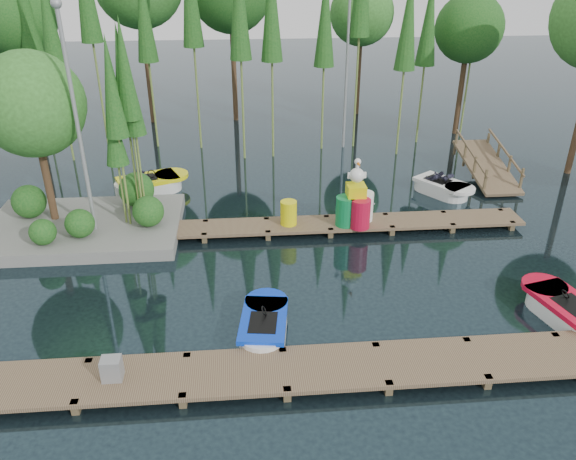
{
  "coord_description": "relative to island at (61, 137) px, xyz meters",
  "views": [
    {
      "loc": [
        -0.74,
        -13.93,
        8.49
      ],
      "look_at": [
        0.5,
        0.5,
        1.1
      ],
      "focal_mm": 35.0,
      "sensor_mm": 36.0,
      "label": 1
    }
  ],
  "objects": [
    {
      "name": "tree_screen",
      "position": [
        4.26,
        7.31,
        2.93
      ],
      "size": [
        34.42,
        18.53,
        10.31
      ],
      "color": "#48311E",
      "rests_on": "ground"
    },
    {
      "name": "island",
      "position": [
        0.0,
        0.0,
        0.0
      ],
      "size": [
        6.2,
        4.2,
        6.75
      ],
      "color": "slate",
      "rests_on": "ground"
    },
    {
      "name": "utility_cabinet",
      "position": [
        2.66,
        -7.79,
        -2.63
      ],
      "size": [
        0.42,
        0.35,
        0.51
      ],
      "primitive_type": "cube",
      "color": "gray",
      "rests_on": "near_dock"
    },
    {
      "name": "near_dock",
      "position": [
        6.3,
        -7.79,
        -2.95
      ],
      "size": [
        18.0,
        1.5,
        0.5
      ],
      "color": "brown",
      "rests_on": "ground"
    },
    {
      "name": "ground_plane",
      "position": [
        6.3,
        -3.29,
        -3.18
      ],
      "size": [
        90.0,
        90.0,
        0.0
      ],
      "primitive_type": "plane",
      "color": "#1B2C33"
    },
    {
      "name": "boat_white_far",
      "position": [
        13.07,
        1.88,
        -2.92
      ],
      "size": [
        2.33,
        2.66,
        1.17
      ],
      "rotation": [
        0.0,
        0.0,
        -0.26
      ],
      "color": "white",
      "rests_on": "ground"
    },
    {
      "name": "boat_yellow_far",
      "position": [
        1.99,
        3.03,
        -2.88
      ],
      "size": [
        3.11,
        2.28,
        1.42
      ],
      "rotation": [
        0.0,
        0.0,
        0.05
      ],
      "color": "white",
      "rests_on": "ground"
    },
    {
      "name": "boat_blue",
      "position": [
        5.93,
        -6.15,
        -2.95
      ],
      "size": [
        1.39,
        2.52,
        0.81
      ],
      "rotation": [
        0.0,
        0.0,
        -0.13
      ],
      "color": "white",
      "rests_on": "ground"
    },
    {
      "name": "far_dock",
      "position": [
        7.3,
        -0.79,
        -2.95
      ],
      "size": [
        15.0,
        1.2,
        0.5
      ],
      "color": "brown",
      "rests_on": "ground"
    },
    {
      "name": "lamp_island",
      "position": [
        0.8,
        -0.79,
        1.08
      ],
      "size": [
        0.3,
        0.3,
        7.25
      ],
      "color": "gray",
      "rests_on": "ground"
    },
    {
      "name": "boat_red",
      "position": [
        13.54,
        -6.14,
        -2.94
      ],
      "size": [
        1.73,
        2.75,
        0.86
      ],
      "rotation": [
        0.0,
        0.0,
        0.24
      ],
      "color": "white",
      "rests_on": "ground"
    },
    {
      "name": "lamp_rear",
      "position": [
        10.3,
        7.71,
        1.08
      ],
      "size": [
        0.3,
        0.3,
        7.25
      ],
      "color": "gray",
      "rests_on": "ground"
    },
    {
      "name": "drum_cluster",
      "position": [
        9.18,
        -0.95,
        -2.23
      ],
      "size": [
        1.3,
        1.19,
        2.24
      ],
      "color": "#0D7A3C",
      "rests_on": "far_dock"
    },
    {
      "name": "yellow_barrel",
      "position": [
        6.99,
        -0.79,
        -2.48
      ],
      "size": [
        0.54,
        0.54,
        0.8
      ],
      "primitive_type": "cylinder",
      "color": "yellow",
      "rests_on": "far_dock"
    },
    {
      "name": "ramp",
      "position": [
        15.3,
        3.21,
        -2.6
      ],
      "size": [
        1.5,
        3.94,
        1.49
      ],
      "color": "brown",
      "rests_on": "ground"
    },
    {
      "name": "seagull_post",
      "position": [
        9.61,
        -0.79,
        -2.41
      ],
      "size": [
        0.44,
        0.24,
        0.71
      ],
      "color": "gray",
      "rests_on": "far_dock"
    }
  ]
}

